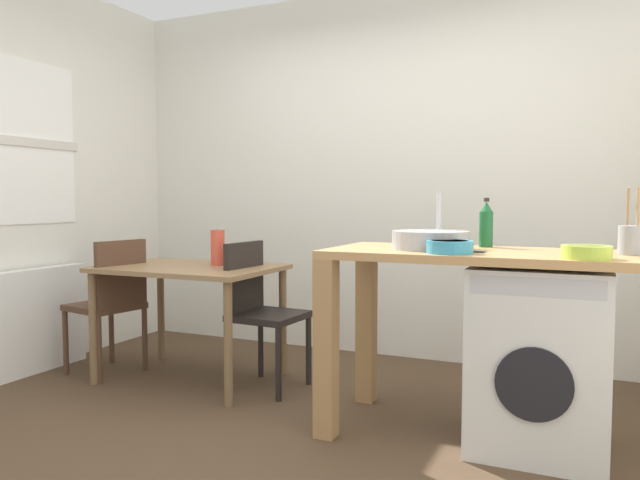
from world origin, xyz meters
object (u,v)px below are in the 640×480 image
object	(u,v)px
dining_table	(190,281)
colander	(586,251)
washing_machine	(540,357)
chair_person_seat	(112,299)
vase	(218,248)
bottle_tall_green	(486,225)
utensil_crock	(631,239)
chair_opposite	(259,306)
mixing_bowl	(450,246)

from	to	relation	value
dining_table	colander	bearing A→B (deg)	-10.73
dining_table	washing_machine	distance (m)	2.16
chair_person_seat	vase	bearing A→B (deg)	-62.72
bottle_tall_green	utensil_crock	xyz separation A→B (m)	(0.66, -0.19, -0.05)
utensil_crock	bottle_tall_green	bearing A→B (deg)	163.57
dining_table	colander	world-z (taller)	colander
dining_table	chair_person_seat	xyz separation A→B (m)	(-0.55, -0.11, -0.14)
washing_machine	colander	xyz separation A→B (m)	(0.19, -0.22, 0.52)
chair_opposite	colander	bearing A→B (deg)	78.75
washing_machine	chair_opposite	bearing A→B (deg)	170.51
utensil_crock	chair_opposite	bearing A→B (deg)	173.65
chair_opposite	washing_machine	world-z (taller)	chair_opposite
dining_table	chair_person_seat	bearing A→B (deg)	-168.30
colander	vase	distance (m)	2.25
chair_opposite	mixing_bowl	bearing A→B (deg)	73.35
dining_table	washing_machine	size ratio (longest dim) A/B	1.28
dining_table	utensil_crock	xyz separation A→B (m)	(2.51, -0.17, 0.35)
chair_opposite	utensil_crock	distance (m)	2.10
chair_opposite	vase	xyz separation A→B (m)	(-0.33, 0.05, 0.35)
washing_machine	bottle_tall_green	distance (m)	0.72
chair_person_seat	colander	distance (m)	2.93
chair_opposite	colander	size ratio (longest dim) A/B	4.50
utensil_crock	colander	bearing A→B (deg)	-123.70
chair_person_seat	washing_machine	size ratio (longest dim) A/B	1.05
vase	bottle_tall_green	bearing A→B (deg)	-2.58
dining_table	mixing_bowl	size ratio (longest dim) A/B	5.17
vase	dining_table	bearing A→B (deg)	-146.31
dining_table	bottle_tall_green	size ratio (longest dim) A/B	4.32
dining_table	utensil_crock	distance (m)	2.54
mixing_bowl	vase	distance (m)	1.69
dining_table	mixing_bowl	xyz separation A→B (m)	(1.76, -0.42, 0.31)
chair_opposite	utensil_crock	xyz separation A→B (m)	(2.03, -0.23, 0.48)
utensil_crock	vase	size ratio (longest dim) A/B	1.30
mixing_bowl	vase	xyz separation A→B (m)	(-1.61, 0.52, -0.10)
bottle_tall_green	mixing_bowl	size ratio (longest dim) A/B	1.20
chair_person_seat	chair_opposite	bearing A→B (deg)	-70.40
dining_table	chair_opposite	xyz separation A→B (m)	(0.48, 0.05, -0.14)
dining_table	mixing_bowl	world-z (taller)	mixing_bowl
chair_person_seat	bottle_tall_green	xyz separation A→B (m)	(2.39, 0.14, 0.53)
colander	chair_opposite	bearing A→B (deg)	165.01
chair_person_seat	chair_opposite	world-z (taller)	same
utensil_crock	vase	xyz separation A→B (m)	(-2.36, 0.27, -0.13)
dining_table	bottle_tall_green	distance (m)	1.89
chair_person_seat	colander	size ratio (longest dim) A/B	4.50
dining_table	mixing_bowl	distance (m)	1.83
chair_person_seat	mixing_bowl	xyz separation A→B (m)	(2.30, -0.31, 0.45)
mixing_bowl	colander	size ratio (longest dim) A/B	1.06
utensil_crock	chair_person_seat	bearing A→B (deg)	178.91
chair_opposite	bottle_tall_green	world-z (taller)	bottle_tall_green
mixing_bowl	washing_machine	bearing A→B (deg)	27.18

